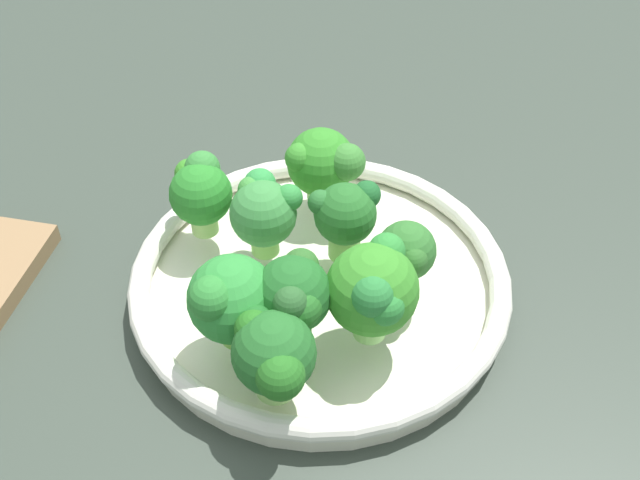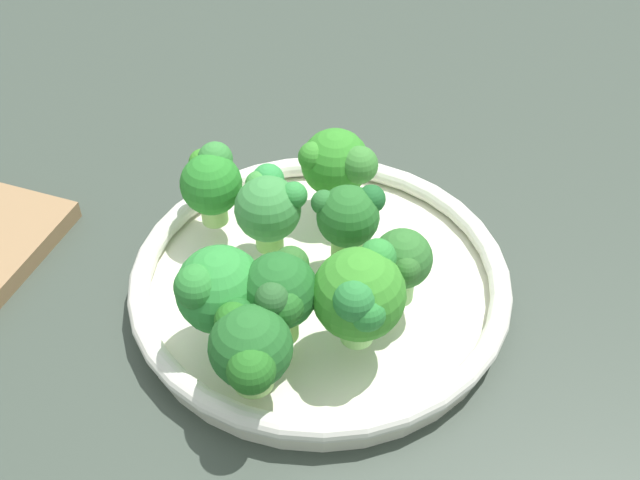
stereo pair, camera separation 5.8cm
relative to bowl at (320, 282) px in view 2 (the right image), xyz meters
The scene contains 11 objects.
ground_plane 3.74cm from the bowl, 57.57° to the left, with size 130.00×130.00×2.50cm, color #384138.
bowl is the anchor object (origin of this frame).
broccoli_floret_0 11.71cm from the bowl, 103.05° to the right, with size 5.41×5.07×6.46cm.
broccoli_floret_1 9.54cm from the bowl, 42.54° to the left, with size 6.69×6.38×7.59cm.
broccoli_floret_2 8.30cm from the bowl, 83.06° to the left, with size 4.58×4.80×6.12cm.
broccoli_floret_3 6.01cm from the bowl, 145.58° to the left, with size 4.78×5.19×6.52cm.
broccoli_floret_4 10.75cm from the bowl, 25.47° to the right, with size 6.18×6.40×7.17cm.
broccoli_floret_5 9.29cm from the bowl, ahead, with size 6.00×5.27×7.10cm.
broccoli_floret_6 9.84cm from the bowl, 167.62° to the right, with size 5.62×6.62×6.51cm.
broccoli_floret_7 12.79cm from the bowl, ahead, with size 6.24×5.51×6.46cm.
broccoli_floret_8 7.23cm from the bowl, 104.39° to the right, with size 5.68×5.44×6.38cm.
Camera 2 is at (38.07, 13.59, 45.86)cm, focal length 44.20 mm.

